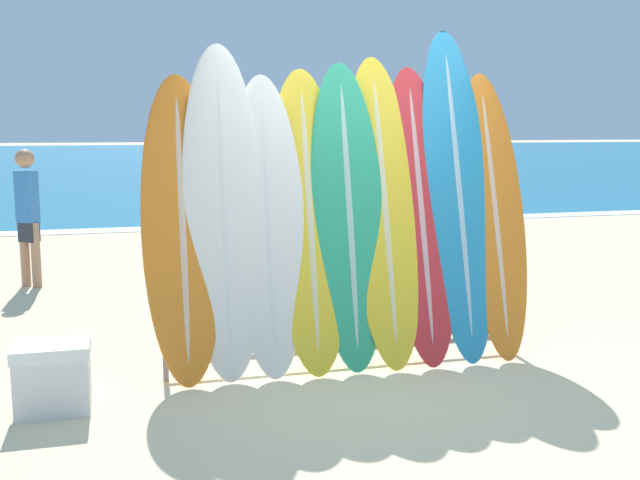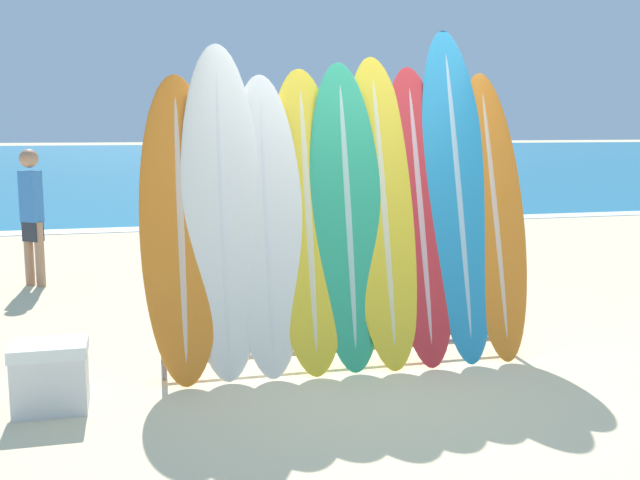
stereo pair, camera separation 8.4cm
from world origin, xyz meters
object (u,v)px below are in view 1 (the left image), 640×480
surfboard_rack (348,307)px  person_mid_beach (411,193)px  cooler_box (53,378)px  surfboard_slot_7 (458,193)px  surfboard_slot_2 (268,225)px  surfboard_slot_4 (348,215)px  surfboard_slot_8 (494,214)px  surfboard_slot_1 (224,212)px  person_near_water (28,212)px  surfboard_slot_0 (182,228)px  surfboard_slot_3 (309,220)px  surfboard_slot_6 (420,214)px  surfboard_slot_5 (384,210)px

surfboard_rack → person_mid_beach: size_ratio=1.62×
surfboard_rack → cooler_box: bearing=-168.6°
cooler_box → surfboard_slot_7: bearing=9.8°
surfboard_slot_2 → surfboard_slot_4: (0.60, 0.02, 0.05)m
surfboard_rack → surfboard_slot_8: size_ratio=1.23×
surfboard_slot_1 → surfboard_slot_8: size_ratio=1.07×
person_near_water → surfboard_slot_0: bearing=149.3°
surfboard_slot_1 → person_mid_beach: size_ratio=1.41×
surfboard_slot_8 → surfboard_rack: bearing=-177.2°
surfboard_slot_3 → surfboard_slot_7: bearing=2.2°
surfboard_rack → surfboard_slot_4: (0.01, 0.04, 0.68)m
surfboard_slot_1 → surfboard_slot_3: surfboard_slot_1 is taller
cooler_box → surfboard_rack: bearing=11.4°
person_mid_beach → cooler_box: bearing=166.3°
cooler_box → surfboard_slot_4: bearing=12.4°
surfboard_slot_6 → person_mid_beach: size_ratio=1.34×
surfboard_slot_3 → surfboard_slot_2: bearing=-175.1°
surfboard_rack → surfboard_slot_1: size_ratio=1.15×
person_mid_beach → surfboard_slot_0: bearing=169.9°
surfboard_slot_5 → person_mid_beach: surfboard_slot_5 is taller
surfboard_slot_8 → person_mid_beach: (0.87, 3.87, -0.19)m
surfboard_slot_3 → surfboard_slot_5: size_ratio=0.95×
surfboard_slot_4 → person_mid_beach: (2.05, 3.89, -0.21)m
surfboard_slot_2 → surfboard_slot_6: 1.18m
surfboard_slot_3 → surfboard_slot_5: 0.58m
surfboard_slot_4 → cooler_box: (-2.06, -0.45, -0.90)m
surfboard_rack → surfboard_slot_7: bearing=6.1°
surfboard_slot_6 → person_mid_beach: surfboard_slot_6 is taller
surfboard_slot_3 → surfboard_slot_6: 0.87m
surfboard_slot_0 → surfboard_slot_6: (1.78, 0.04, 0.05)m
surfboard_slot_0 → cooler_box: bearing=-152.6°
surfboard_slot_8 → surfboard_slot_5: bearing=179.3°
surfboard_slot_1 → surfboard_slot_2: 0.33m
person_mid_beach → cooler_box: 6.02m
surfboard_slot_4 → person_near_water: size_ratio=1.48×
surfboard_slot_1 → surfboard_slot_2: bearing=-1.8°
surfboard_slot_5 → person_mid_beach: bearing=65.4°
surfboard_slot_2 → surfboard_slot_7: bearing=2.8°
surfboard_slot_6 → surfboard_slot_7: (0.32, 0.03, 0.15)m
surfboard_slot_6 → surfboard_slot_8: size_ratio=1.02×
surfboard_slot_2 → person_near_water: (-2.00, 3.53, -0.24)m
surfboard_slot_6 → cooler_box: surfboard_slot_6 is taller
surfboard_slot_2 → surfboard_slot_0: bearing=179.4°
surfboard_slot_8 → person_near_water: size_ratio=1.44×
surfboard_slot_1 → person_mid_beach: (2.97, 3.90, -0.27)m
surfboard_slot_8 → person_near_water: 5.16m
surfboard_slot_0 → surfboard_slot_8: 2.39m
surfboard_slot_2 → surfboard_slot_7: 1.51m
surfboard_slot_3 → surfboard_slot_8: (1.48, 0.01, -0.00)m
surfboard_slot_5 → person_mid_beach: size_ratio=1.38×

